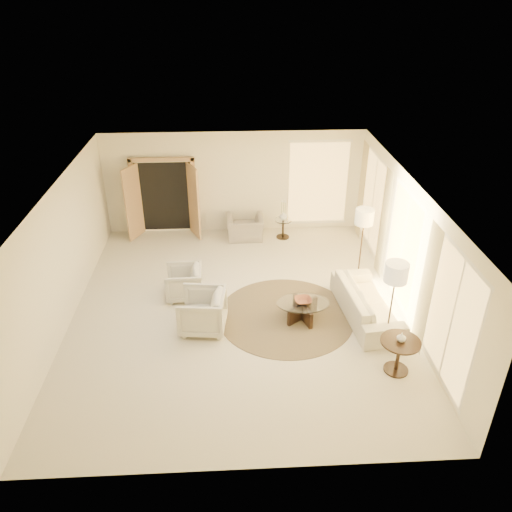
{
  "coord_description": "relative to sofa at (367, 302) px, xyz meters",
  "views": [
    {
      "loc": [
        -0.1,
        -8.83,
        6.24
      ],
      "look_at": [
        0.4,
        0.4,
        1.1
      ],
      "focal_mm": 35.0,
      "sensor_mm": 36.0,
      "label": 1
    }
  ],
  "objects": [
    {
      "name": "window_back_corner",
      "position": [
        -0.38,
        4.29,
        1.02
      ],
      "size": [
        1.7,
        0.1,
        2.4
      ],
      "primitive_type": null,
      "color": "#FBC764",
      "rests_on": "room"
    },
    {
      "name": "room",
      "position": [
        -2.68,
        0.34,
        1.06
      ],
      "size": [
        7.04,
        8.04,
        2.83
      ],
      "color": "beige",
      "rests_on": "ground"
    },
    {
      "name": "coffee_table",
      "position": [
        -1.35,
        -0.03,
        -0.08
      ],
      "size": [
        1.37,
        1.37,
        0.4
      ],
      "rotation": [
        0.0,
        0.0,
        -0.3
      ],
      "color": "black",
      "rests_on": "room"
    },
    {
      "name": "end_vase",
      "position": [
        0.14,
        -1.7,
        0.42
      ],
      "size": [
        0.2,
        0.2,
        0.17
      ],
      "primitive_type": "imported",
      "rotation": [
        0.0,
        0.0,
        0.26
      ],
      "color": "white",
      "rests_on": "end_table"
    },
    {
      "name": "side_table",
      "position": [
        -1.37,
        3.74,
        -0.01
      ],
      "size": [
        0.46,
        0.46,
        0.54
      ],
      "rotation": [
        0.0,
        0.0,
        0.33
      ],
      "color": "black",
      "rests_on": "room"
    },
    {
      "name": "curtains_right",
      "position": [
        0.72,
        1.34,
        0.97
      ],
      "size": [
        0.06,
        5.2,
        2.6
      ],
      "primitive_type": null,
      "color": "#BFB589",
      "rests_on": "room"
    },
    {
      "name": "floor_lamp_far",
      "position": [
        0.18,
        -0.9,
        1.19
      ],
      "size": [
        0.43,
        0.43,
        1.79
      ],
      "rotation": [
        0.0,
        0.0,
        -0.01
      ],
      "color": "black",
      "rests_on": "room"
    },
    {
      "name": "end_table",
      "position": [
        0.14,
        -1.7,
        0.13
      ],
      "size": [
        0.71,
        0.71,
        0.67
      ],
      "rotation": [
        0.0,
        0.0,
        0.11
      ],
      "color": "black",
      "rests_on": "room"
    },
    {
      "name": "area_rug",
      "position": [
        -1.68,
        0.09,
        -0.33
      ],
      "size": [
        3.11,
        3.11,
        0.01
      ],
      "primitive_type": "cylinder",
      "rotation": [
        0.0,
        0.0,
        0.09
      ],
      "color": "#3B3020",
      "rests_on": "room"
    },
    {
      "name": "bowl",
      "position": [
        -1.35,
        -0.03,
        0.11
      ],
      "size": [
        0.38,
        0.38,
        0.09
      ],
      "primitive_type": "imported",
      "rotation": [
        0.0,
        0.0,
        0.08
      ],
      "color": "brown",
      "rests_on": "coffee_table"
    },
    {
      "name": "floor_lamp_near",
      "position": [
        0.22,
        1.61,
        1.15
      ],
      "size": [
        0.42,
        0.42,
        1.74
      ],
      "rotation": [
        0.0,
        0.0,
        -0.27
      ],
      "color": "black",
      "rests_on": "room"
    },
    {
      "name": "side_vase",
      "position": [
        -1.37,
        3.74,
        0.31
      ],
      "size": [
        0.28,
        0.28,
        0.22
      ],
      "primitive_type": "imported",
      "rotation": [
        0.0,
        0.0,
        -0.42
      ],
      "color": "white",
      "rests_on": "side_table"
    },
    {
      "name": "armchair_left",
      "position": [
        -3.87,
        0.95,
        0.07
      ],
      "size": [
        0.76,
        0.8,
        0.8
      ],
      "primitive_type": "imported",
      "rotation": [
        0.0,
        0.0,
        -1.53
      ],
      "color": "beige",
      "rests_on": "room"
    },
    {
      "name": "windows_right",
      "position": [
        0.77,
        0.44,
        1.02
      ],
      "size": [
        0.1,
        6.4,
        2.4
      ],
      "primitive_type": null,
      "color": "#FBC764",
      "rests_on": "room"
    },
    {
      "name": "sofa",
      "position": [
        0.0,
        0.0,
        0.0
      ],
      "size": [
        1.12,
        2.36,
        0.67
      ],
      "primitive_type": "imported",
      "rotation": [
        0.0,
        0.0,
        1.67
      ],
      "color": "beige",
      "rests_on": "room"
    },
    {
      "name": "accent_chair",
      "position": [
        -2.42,
        3.74,
        0.1
      ],
      "size": [
        0.99,
        0.65,
        0.86
      ],
      "primitive_type": "imported",
      "rotation": [
        0.0,
        0.0,
        3.16
      ],
      "color": "gray",
      "rests_on": "room"
    },
    {
      "name": "french_doors",
      "position": [
        -4.58,
        4.16,
        0.73
      ],
      "size": [
        1.95,
        0.66,
        2.16
      ],
      "color": "tan",
      "rests_on": "room"
    },
    {
      "name": "armchair_right",
      "position": [
        -3.41,
        -0.25,
        0.13
      ],
      "size": [
        0.92,
        0.98,
        0.92
      ],
      "primitive_type": "imported",
      "rotation": [
        0.0,
        0.0,
        -1.68
      ],
      "color": "beige",
      "rests_on": "room"
    }
  ]
}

